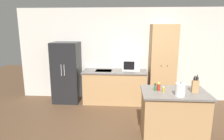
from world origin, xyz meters
TOP-DOWN VIEW (x-y plane):
  - wall_back at (0.00, 2.33)m, footprint 7.20×0.06m
  - refrigerator at (-2.15, 1.97)m, footprint 0.72×0.68m
  - back_counter at (-0.80, 1.98)m, footprint 1.74×0.69m
  - pantry_cabinet at (0.48, 1.99)m, footprint 0.66×0.64m
  - kitchen_island at (0.39, 0.16)m, footprint 1.18×0.80m
  - microwave at (-0.36, 2.10)m, footprint 0.48×0.36m
  - knife_block at (0.74, 0.14)m, footprint 0.11×0.07m
  - spice_bottle_tall_dark at (0.18, 0.11)m, footprint 0.05×0.05m
  - spice_bottle_short_red at (0.11, 0.21)m, footprint 0.06×0.06m
  - spice_bottle_amber_oil at (0.05, 0.19)m, footprint 0.04×0.04m
  - spice_bottle_green_herb at (0.06, 0.27)m, footprint 0.04×0.04m
  - kettle at (0.43, -0.07)m, footprint 0.17×0.17m

SIDE VIEW (x-z plane):
  - back_counter at x=-0.80m, z-range 0.00..0.91m
  - kitchen_island at x=0.39m, z-range 0.00..0.94m
  - refrigerator at x=-2.15m, z-range 0.00..1.68m
  - spice_bottle_green_herb at x=0.06m, z-range 0.94..1.04m
  - spice_bottle_tall_dark at x=0.18m, z-range 0.94..1.04m
  - spice_bottle_amber_oil at x=0.05m, z-range 0.94..1.07m
  - spice_bottle_short_red at x=0.11m, z-range 0.94..1.09m
  - kettle at x=0.43m, z-range 0.93..1.17m
  - knife_block at x=0.74m, z-range 0.90..1.23m
  - microwave at x=-0.36m, z-range 0.90..1.22m
  - pantry_cabinet at x=0.48m, z-range 0.00..2.15m
  - wall_back at x=0.00m, z-range 0.00..2.60m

